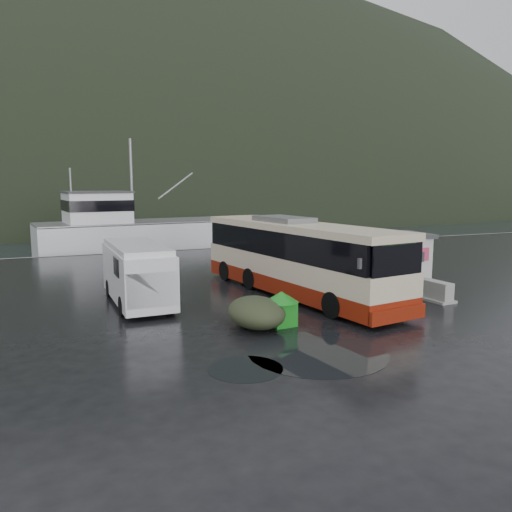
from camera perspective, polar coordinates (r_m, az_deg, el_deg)
name	(u,v)px	position (r m, az deg, el deg)	size (l,w,h in m)	color
ground	(267,309)	(21.20, 1.29, -6.03)	(160.00, 160.00, 0.00)	black
harbor_water	(83,206)	(129.13, -19.20, 5.46)	(300.00, 180.00, 0.02)	black
quay_edge	(164,251)	(39.99, -10.51, 0.59)	(160.00, 0.60, 1.50)	#999993
headland	(84,194)	(269.43, -19.07, 6.67)	(780.00, 540.00, 570.00)	black
coach_bus	(295,294)	(23.95, 4.53, -4.39)	(3.22, 13.00, 3.68)	beige
white_van	(138,303)	(22.73, -13.32, -5.28)	(2.20, 6.39, 2.67)	white
waste_bin_left	(281,325)	(18.79, 2.91, -7.92)	(0.93, 0.93, 1.29)	#17831D
waste_bin_right	(367,298)	(23.62, 12.53, -4.74)	(1.05, 1.05, 1.47)	#17831D
dome_tent	(256,327)	(18.57, 0.04, -8.10)	(2.02, 2.83, 1.11)	#303721
ticket_kiosk	(389,288)	(26.32, 15.00, -3.50)	(3.56, 2.69, 2.78)	silver
jersey_barrier_a	(336,304)	(22.26, 9.08, -5.44)	(0.82, 1.65, 0.82)	#999993
jersey_barrier_b	(420,293)	(25.35, 18.24, -4.08)	(0.73, 1.47, 0.73)	#999993
jersey_barrier_c	(435,300)	(24.07, 19.74, -4.79)	(0.89, 1.79, 0.89)	#999993
fishing_trawler	(166,241)	(46.48, -10.20, 1.65)	(26.32, 5.77, 10.53)	white
puddles	(293,326)	(18.70, 4.24, -7.99)	(8.67, 14.18, 0.01)	black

